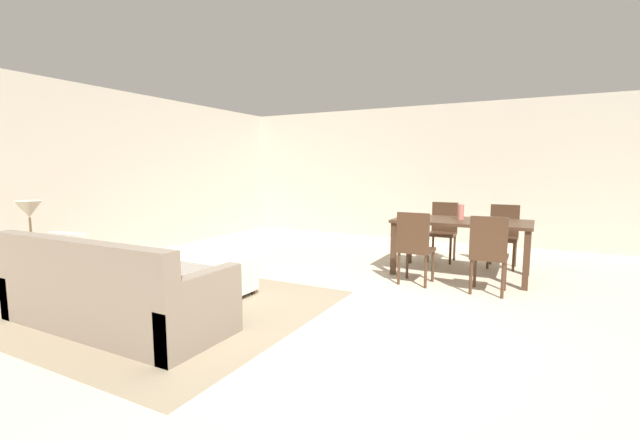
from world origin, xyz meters
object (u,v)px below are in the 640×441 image
at_px(ottoman_table, 210,274).
at_px(dining_chair_far_right, 503,232).
at_px(dining_chair_near_right, 489,250).
at_px(vase_centerpiece, 461,212).
at_px(dining_chair_near_left, 415,244).
at_px(couch, 111,296).
at_px(side_table, 33,260).
at_px(table_lamp, 29,211).
at_px(dining_chair_far_left, 443,228).
at_px(dining_table, 461,226).
at_px(book_on_ottoman, 211,256).

distance_m(ottoman_table, dining_chair_far_right, 4.23).
height_order(dining_chair_near_right, vase_centerpiece, vase_centerpiece).
distance_m(dining_chair_near_left, dining_chair_near_right, 0.86).
height_order(couch, dining_chair_far_right, dining_chair_far_right).
bearing_deg(couch, dining_chair_near_right, 42.17).
bearing_deg(ottoman_table, couch, -94.30).
height_order(side_table, table_lamp, table_lamp).
relative_size(couch, ottoman_table, 2.23).
bearing_deg(dining_chair_near_left, side_table, -143.69).
distance_m(ottoman_table, vase_centerpiece, 3.38).
distance_m(dining_chair_far_left, vase_centerpiece, 0.95).
height_order(side_table, vase_centerpiece, vase_centerpiece).
distance_m(dining_chair_near_right, vase_centerpiece, 1.01).
xyz_separation_m(dining_table, book_on_ottoman, (-2.47, -2.20, -0.23)).
bearing_deg(dining_chair_far_right, side_table, -136.72).
distance_m(table_lamp, dining_chair_far_left, 5.51).
distance_m(table_lamp, dining_chair_near_left, 4.39).
distance_m(couch, dining_chair_near_left, 3.41).
bearing_deg(table_lamp, vase_centerpiece, 40.93).
height_order(couch, book_on_ottoman, couch).
xyz_separation_m(side_table, dining_table, (3.94, 3.36, 0.21)).
bearing_deg(couch, side_table, 175.80).
relative_size(side_table, table_lamp, 1.11).
xyz_separation_m(side_table, table_lamp, (0.00, 0.00, 0.54)).
height_order(side_table, dining_chair_near_right, dining_chair_near_right).
relative_size(side_table, vase_centerpiece, 2.82).
distance_m(side_table, book_on_ottoman, 1.88).
height_order(ottoman_table, dining_chair_far_left, dining_chair_far_left).
distance_m(table_lamp, book_on_ottoman, 1.96).
xyz_separation_m(couch, ottoman_table, (0.09, 1.21, -0.05)).
height_order(ottoman_table, side_table, side_table).
xyz_separation_m(dining_table, dining_chair_near_right, (0.43, -0.80, -0.15)).
relative_size(ottoman_table, table_lamp, 1.92).
height_order(ottoman_table, dining_chair_near_right, dining_chair_near_right).
distance_m(couch, table_lamp, 1.59).
relative_size(dining_chair_far_left, book_on_ottoman, 3.54).
height_order(dining_chair_near_left, dining_chair_far_left, same).
xyz_separation_m(dining_table, dining_chair_far_left, (-0.40, 0.84, -0.15)).
bearing_deg(table_lamp, dining_chair_near_right, 30.42).
bearing_deg(vase_centerpiece, dining_chair_far_left, 115.34).
height_order(dining_chair_far_right, book_on_ottoman, dining_chair_far_right).
height_order(couch, vase_centerpiece, vase_centerpiece).
bearing_deg(dining_chair_far_left, dining_chair_near_right, -62.83).
distance_m(dining_chair_near_left, book_on_ottoman, 2.48).
relative_size(table_lamp, book_on_ottoman, 2.02).
xyz_separation_m(couch, dining_chair_near_left, (2.09, 2.69, 0.22)).
bearing_deg(dining_table, dining_chair_far_right, 59.07).
xyz_separation_m(side_table, dining_chair_near_left, (3.51, 2.58, 0.06)).
height_order(side_table, dining_chair_far_right, dining_chair_far_right).
height_order(couch, dining_chair_near_right, dining_chair_near_right).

